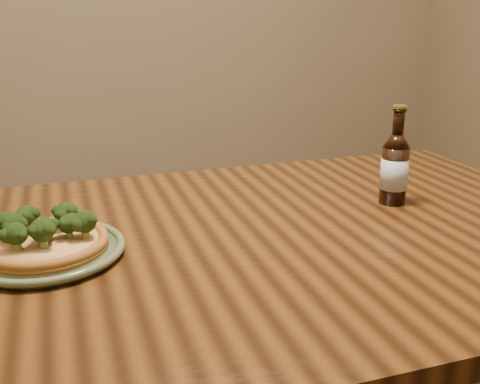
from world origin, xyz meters
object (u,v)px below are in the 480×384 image
object	(u,v)px
pizza	(45,239)
beer_bottle	(395,168)
plate	(47,251)
table	(204,286)

from	to	relation	value
pizza	beer_bottle	bearing A→B (deg)	4.11
plate	beer_bottle	world-z (taller)	beer_bottle
beer_bottle	pizza	bearing A→B (deg)	-166.57
table	beer_bottle	xyz separation A→B (m)	(0.44, 0.07, 0.17)
plate	pizza	xyz separation A→B (m)	(0.00, 0.00, 0.02)
pizza	plate	bearing A→B (deg)	-93.07
plate	beer_bottle	size ratio (longest dim) A/B	1.25
plate	beer_bottle	distance (m)	0.72
pizza	table	bearing A→B (deg)	-4.43
table	pizza	xyz separation A→B (m)	(-0.27, 0.02, 0.12)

